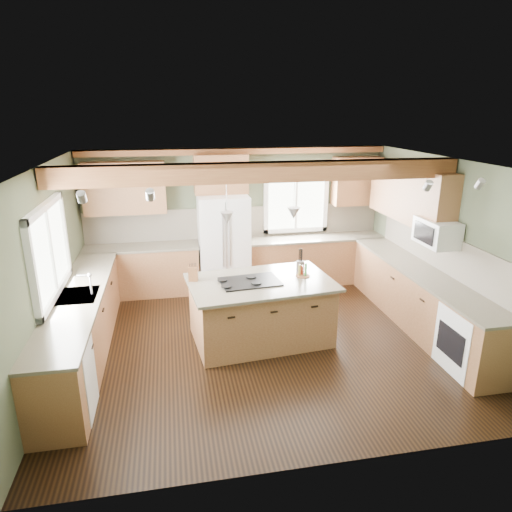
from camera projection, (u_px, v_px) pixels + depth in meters
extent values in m
plane|color=black|center=(263.00, 342.00, 6.72)|extent=(5.60, 5.60, 0.00)
plane|color=silver|center=(264.00, 163.00, 5.92)|extent=(5.60, 5.60, 0.00)
plane|color=#464F38|center=(237.00, 217.00, 8.65)|extent=(5.60, 0.00, 5.60)
plane|color=#464F38|center=(49.00, 271.00, 5.82)|extent=(0.00, 5.00, 5.00)
plane|color=#464F38|center=(446.00, 247.00, 6.82)|extent=(0.00, 5.00, 5.00)
cube|color=brown|center=(262.00, 172.00, 6.05)|extent=(5.55, 0.26, 0.26)
cube|color=brown|center=(237.00, 151.00, 8.18)|extent=(5.55, 0.20, 0.10)
cube|color=brown|center=(237.00, 222.00, 8.67)|extent=(5.58, 0.03, 0.58)
cube|color=brown|center=(443.00, 252.00, 6.89)|extent=(0.03, 3.70, 0.58)
cube|color=brown|center=(143.00, 271.00, 8.32)|extent=(2.02, 0.60, 0.88)
cube|color=#4C4337|center=(141.00, 247.00, 8.18)|extent=(2.06, 0.64, 0.04)
cube|color=brown|center=(315.00, 261.00, 8.91)|extent=(2.62, 0.60, 0.88)
cube|color=#4C4337|center=(316.00, 238.00, 8.76)|extent=(2.66, 0.64, 0.04)
cube|color=brown|center=(82.00, 328.00, 6.19)|extent=(0.60, 3.70, 0.88)
cube|color=#4C4337|center=(78.00, 296.00, 6.05)|extent=(0.64, 3.74, 0.04)
cube|color=brown|center=(420.00, 300.00, 7.08)|extent=(0.60, 3.70, 0.88)
cube|color=#4C4337|center=(423.00, 272.00, 6.93)|extent=(0.64, 3.74, 0.04)
cube|color=brown|center=(125.00, 188.00, 7.94)|extent=(1.40, 0.35, 0.90)
cube|color=brown|center=(221.00, 174.00, 8.17)|extent=(0.96, 0.35, 0.70)
cube|color=brown|center=(410.00, 194.00, 7.42)|extent=(0.35, 2.20, 0.90)
cube|color=brown|center=(357.00, 181.00, 8.70)|extent=(0.90, 0.35, 0.90)
cube|color=white|center=(49.00, 251.00, 5.79)|extent=(0.04, 1.60, 1.05)
cube|color=white|center=(296.00, 202.00, 8.76)|extent=(1.10, 0.04, 1.00)
cube|color=#262628|center=(78.00, 296.00, 6.04)|extent=(0.50, 0.65, 0.03)
cylinder|color=#B2B2B7|center=(91.00, 285.00, 6.03)|extent=(0.02, 0.02, 0.28)
cube|color=white|center=(63.00, 382.00, 4.98)|extent=(0.60, 0.60, 0.84)
cube|color=white|center=(472.00, 341.00, 5.86)|extent=(0.60, 0.72, 0.84)
cube|color=white|center=(437.00, 232.00, 6.65)|extent=(0.40, 0.70, 0.38)
cone|color=#B2B2B7|center=(227.00, 218.00, 6.10)|extent=(0.18, 0.18, 0.16)
cone|color=#B2B2B7|center=(294.00, 213.00, 6.36)|extent=(0.18, 0.18, 0.16)
cube|color=silver|center=(224.00, 244.00, 8.37)|extent=(0.90, 0.74, 1.80)
cube|color=olive|center=(261.00, 312.00, 6.68)|extent=(2.03, 1.36, 0.88)
cube|color=#4C4337|center=(261.00, 282.00, 6.53)|extent=(2.17, 1.50, 0.04)
cube|color=black|center=(250.00, 282.00, 6.48)|extent=(0.88, 0.64, 0.02)
cube|color=#582F1A|center=(193.00, 274.00, 6.51)|extent=(0.15, 0.12, 0.22)
cylinder|color=#433B36|center=(300.00, 266.00, 6.91)|extent=(0.12, 0.12, 0.16)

